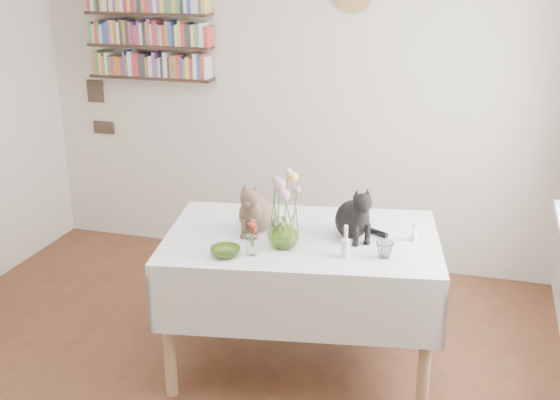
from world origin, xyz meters
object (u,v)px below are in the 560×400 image
(flower_vase, at_px, (283,232))
(bookshelf_unit, at_px, (148,19))
(black_cat, at_px, (353,210))
(dining_table, at_px, (302,268))
(tabby_cat, at_px, (256,205))

(flower_vase, xyz_separation_m, bookshelf_unit, (-1.53, 1.61, 0.94))
(black_cat, xyz_separation_m, flower_vase, (-0.33, -0.26, -0.07))
(black_cat, distance_m, bookshelf_unit, 2.45)
(dining_table, distance_m, bookshelf_unit, 2.46)
(dining_table, height_order, flower_vase, flower_vase)
(bookshelf_unit, bearing_deg, tabby_cat, -47.30)
(dining_table, relative_size, flower_vase, 9.55)
(black_cat, bearing_deg, bookshelf_unit, 108.73)
(tabby_cat, bearing_deg, bookshelf_unit, 131.59)
(black_cat, xyz_separation_m, bookshelf_unit, (-1.85, 1.35, 0.87))
(flower_vase, bearing_deg, dining_table, 73.54)
(dining_table, relative_size, bookshelf_unit, 1.66)
(dining_table, bearing_deg, black_cat, 14.22)
(black_cat, bearing_deg, flower_vase, -176.94)
(tabby_cat, distance_m, bookshelf_unit, 2.12)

